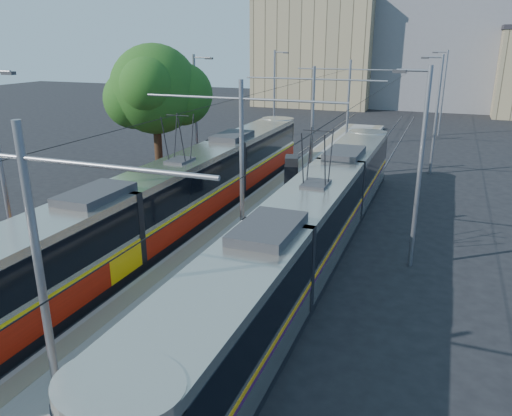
% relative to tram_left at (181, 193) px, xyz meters
% --- Properties ---
extents(ground, '(160.00, 160.00, 0.00)m').
position_rel_tram_left_xyz_m(ground, '(3.60, -8.83, -1.71)').
color(ground, black).
rests_on(ground, ground).
extents(platform, '(4.00, 50.00, 0.30)m').
position_rel_tram_left_xyz_m(platform, '(3.60, 8.17, -1.56)').
color(platform, gray).
rests_on(platform, ground).
extents(tactile_strip_left, '(0.70, 50.00, 0.01)m').
position_rel_tram_left_xyz_m(tactile_strip_left, '(2.15, 8.17, -1.40)').
color(tactile_strip_left, gray).
rests_on(tactile_strip_left, platform).
extents(tactile_strip_right, '(0.70, 50.00, 0.01)m').
position_rel_tram_left_xyz_m(tactile_strip_right, '(5.05, 8.17, -1.40)').
color(tactile_strip_right, gray).
rests_on(tactile_strip_right, platform).
extents(rails, '(8.71, 70.00, 0.03)m').
position_rel_tram_left_xyz_m(rails, '(3.60, 8.17, -1.69)').
color(rails, gray).
rests_on(rails, ground).
extents(tram_left, '(2.43, 31.63, 5.50)m').
position_rel_tram_left_xyz_m(tram_left, '(0.00, 0.00, 0.00)').
color(tram_left, black).
rests_on(tram_left, ground).
extents(tram_right, '(2.43, 28.43, 5.50)m').
position_rel_tram_left_xyz_m(tram_right, '(7.20, -1.68, 0.15)').
color(tram_right, black).
rests_on(tram_right, ground).
extents(catenary, '(9.20, 70.00, 7.00)m').
position_rel_tram_left_xyz_m(catenary, '(3.60, 5.33, 2.82)').
color(catenary, gray).
rests_on(catenary, platform).
extents(street_lamps, '(15.18, 38.22, 8.00)m').
position_rel_tram_left_xyz_m(street_lamps, '(3.60, 12.17, 2.48)').
color(street_lamps, gray).
rests_on(street_lamps, ground).
extents(shelter, '(1.03, 1.34, 2.64)m').
position_rel_tram_left_xyz_m(shelter, '(4.27, 4.53, -0.02)').
color(shelter, black).
rests_on(shelter, platform).
extents(tree, '(6.00, 5.55, 8.72)m').
position_rel_tram_left_xyz_m(tree, '(-4.77, 6.49, 4.19)').
color(tree, '#382314').
rests_on(tree, ground).
extents(building_left, '(16.32, 12.24, 14.50)m').
position_rel_tram_left_xyz_m(building_left, '(-6.40, 51.17, 5.55)').
color(building_left, gray).
rests_on(building_left, ground).
extents(building_centre, '(18.36, 14.28, 15.05)m').
position_rel_tram_left_xyz_m(building_centre, '(9.60, 55.17, 5.83)').
color(building_centre, slate).
rests_on(building_centre, ground).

